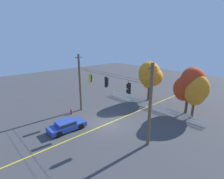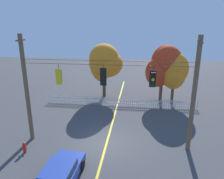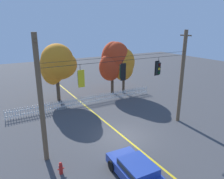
# 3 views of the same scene
# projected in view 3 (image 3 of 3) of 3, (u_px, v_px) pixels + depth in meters

# --- Properties ---
(ground) EXTENTS (80.00, 80.00, 0.00)m
(ground) POSITION_uv_depth(u_px,v_px,m) (123.00, 136.00, 16.54)
(ground) COLOR #424244
(lane_centerline_stripe) EXTENTS (0.16, 36.00, 0.01)m
(lane_centerline_stripe) POSITION_uv_depth(u_px,v_px,m) (123.00, 136.00, 16.54)
(lane_centerline_stripe) COLOR gold
(lane_centerline_stripe) RESTS_ON ground
(signal_support_span) EXTENTS (12.01, 1.10, 7.94)m
(signal_support_span) POSITION_uv_depth(u_px,v_px,m) (124.00, 87.00, 15.37)
(signal_support_span) COLOR brown
(signal_support_span) RESTS_ON ground
(traffic_signal_westbound_side) EXTENTS (0.43, 0.38, 1.44)m
(traffic_signal_westbound_side) POSITION_uv_depth(u_px,v_px,m) (81.00, 78.00, 13.50)
(traffic_signal_westbound_side) COLOR black
(traffic_signal_northbound_secondary) EXTENTS (0.43, 0.38, 1.40)m
(traffic_signal_northbound_secondary) POSITION_uv_depth(u_px,v_px,m) (122.00, 72.00, 14.95)
(traffic_signal_northbound_secondary) COLOR black
(traffic_signal_eastbound_side) EXTENTS (0.43, 0.38, 1.47)m
(traffic_signal_eastbound_side) POSITION_uv_depth(u_px,v_px,m) (158.00, 68.00, 16.56)
(traffic_signal_eastbound_side) COLOR black
(white_picket_fence) EXTENTS (16.17, 0.06, 0.98)m
(white_picket_fence) POSITION_uv_depth(u_px,v_px,m) (87.00, 100.00, 22.97)
(white_picket_fence) COLOR silver
(white_picket_fence) RESTS_ON ground
(autumn_maple_near_fence) EXTENTS (3.96, 3.68, 6.43)m
(autumn_maple_near_fence) POSITION_uv_depth(u_px,v_px,m) (57.00, 64.00, 23.26)
(autumn_maple_near_fence) COLOR #473828
(autumn_maple_near_fence) RESTS_ON ground
(autumn_maple_mid) EXTENTS (3.99, 3.07, 6.41)m
(autumn_maple_mid) POSITION_uv_depth(u_px,v_px,m) (114.00, 60.00, 26.03)
(autumn_maple_mid) COLOR #473828
(autumn_maple_mid) RESTS_ON ground
(autumn_oak_far_east) EXTENTS (3.08, 2.60, 5.64)m
(autumn_oak_far_east) POSITION_uv_depth(u_px,v_px,m) (123.00, 65.00, 26.30)
(autumn_oak_far_east) COLOR #473828
(autumn_oak_far_east) RESTS_ON ground
(parked_car) EXTENTS (2.06, 4.21, 1.15)m
(parked_car) POSITION_uv_depth(u_px,v_px,m) (137.00, 170.00, 11.75)
(parked_car) COLOR #28429E
(parked_car) RESTS_ON ground
(fire_hydrant) EXTENTS (0.38, 0.22, 0.76)m
(fire_hydrant) POSITION_uv_depth(u_px,v_px,m) (61.00, 168.00, 12.30)
(fire_hydrant) COLOR red
(fire_hydrant) RESTS_ON ground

